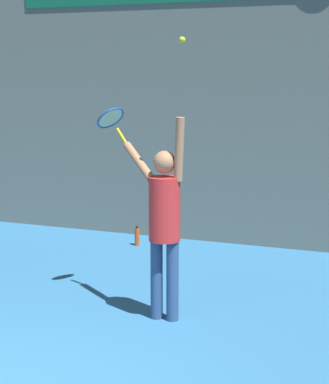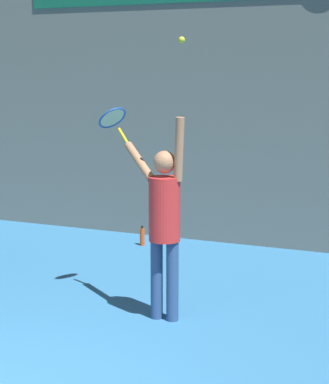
{
  "view_description": "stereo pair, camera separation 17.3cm",
  "coord_description": "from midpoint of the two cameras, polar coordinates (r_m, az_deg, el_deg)",
  "views": [
    {
      "loc": [
        3.31,
        -3.98,
        2.61
      ],
      "look_at": [
        0.67,
        2.59,
        1.38
      ],
      "focal_mm": 65.0,
      "sensor_mm": 36.0,
      "label": 1
    },
    {
      "loc": [
        3.47,
        -3.91,
        2.61
      ],
      "look_at": [
        0.67,
        2.59,
        1.38
      ],
      "focal_mm": 65.0,
      "sensor_mm": 36.0,
      "label": 2
    }
  ],
  "objects": [
    {
      "name": "water_bottle",
      "position": [
        10.55,
        -2.73,
        -3.67
      ],
      "size": [
        0.07,
        0.07,
        0.3
      ],
      "color": "#D84C19",
      "rests_on": "ground_plane"
    },
    {
      "name": "back_wall",
      "position": [
        10.58,
        3.29,
        9.27
      ],
      "size": [
        18.0,
        0.1,
        5.0
      ],
      "color": "slate",
      "rests_on": "ground_plane"
    },
    {
      "name": "tennis_racket",
      "position": [
        7.87,
        -5.02,
        5.95
      ],
      "size": [
        0.46,
        0.42,
        0.42
      ],
      "color": "yellow"
    },
    {
      "name": "tennis_player",
      "position": [
        7.24,
        -0.73,
        -2.02
      ],
      "size": [
        0.89,
        0.58,
        2.16
      ],
      "color": "#2D4C7F",
      "rests_on": "ground_plane"
    },
    {
      "name": "tennis_ball",
      "position": [
        6.92,
        0.72,
        12.37
      ],
      "size": [
        0.07,
        0.07,
        0.07
      ],
      "color": "#CCDB2D"
    }
  ]
}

